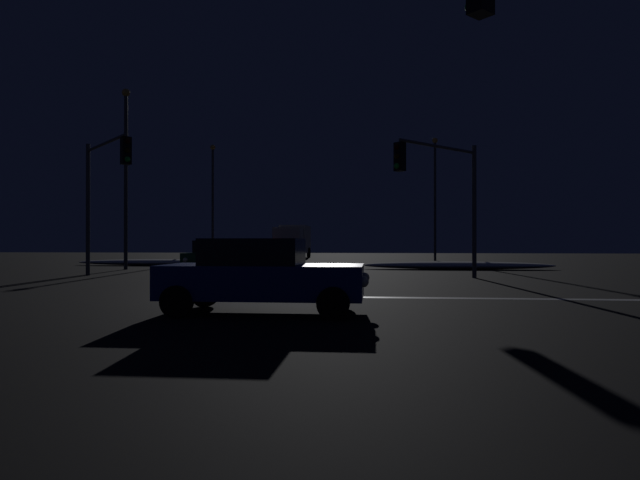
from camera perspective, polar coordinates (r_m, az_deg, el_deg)
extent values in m
cube|color=black|center=(15.44, -10.66, -5.96)|extent=(120.00, 120.00, 0.10)
cube|color=white|center=(23.29, -5.01, -3.90)|extent=(0.35, 13.84, 0.01)
cube|color=yellow|center=(34.74, -1.44, -2.69)|extent=(22.00, 0.15, 0.01)
cube|color=white|center=(15.31, 20.39, -5.80)|extent=(13.84, 0.40, 0.01)
ellipsoid|color=white|center=(36.00, -15.83, -2.28)|extent=(11.76, 1.50, 0.40)
ellipsoid|color=white|center=(30.78, 14.26, -2.60)|extent=(10.43, 1.50, 0.43)
cube|color=#14512D|center=(25.88, -11.00, -2.05)|extent=(1.80, 4.20, 0.70)
cube|color=black|center=(26.05, -10.88, -0.66)|extent=(1.60, 2.00, 0.55)
cylinder|color=black|center=(24.15, -10.02, -3.01)|extent=(0.22, 0.64, 0.64)
cylinder|color=black|center=(24.70, -14.05, -2.94)|extent=(0.22, 0.64, 0.64)
cylinder|color=black|center=(27.14, -8.24, -2.70)|extent=(0.22, 0.64, 0.64)
cylinder|color=black|center=(27.63, -11.87, -2.66)|extent=(0.22, 0.64, 0.64)
sphere|color=#F9EFC6|center=(23.66, -10.98, -2.10)|extent=(0.22, 0.22, 0.22)
sphere|color=#F9EFC6|center=(24.06, -13.94, -2.06)|extent=(0.22, 0.22, 0.22)
cube|color=black|center=(31.62, -8.55, -1.72)|extent=(1.80, 4.20, 0.70)
cube|color=black|center=(31.80, -8.46, -0.58)|extent=(1.60, 2.00, 0.55)
cylinder|color=black|center=(29.91, -7.61, -2.47)|extent=(0.22, 0.64, 0.64)
cylinder|color=black|center=(30.37, -10.92, -2.44)|extent=(0.22, 0.64, 0.64)
cylinder|color=black|center=(32.93, -6.37, -2.27)|extent=(0.22, 0.64, 0.64)
cylinder|color=black|center=(33.35, -9.39, -2.24)|extent=(0.22, 0.64, 0.64)
sphere|color=#F9EFC6|center=(29.40, -8.34, -1.73)|extent=(0.22, 0.22, 0.22)
sphere|color=#F9EFC6|center=(29.74, -10.77, -1.71)|extent=(0.22, 0.22, 0.22)
cube|color=#C66014|center=(38.26, -6.21, -1.46)|extent=(1.80, 4.20, 0.70)
cube|color=black|center=(38.45, -6.15, -0.52)|extent=(1.60, 2.00, 0.55)
cylinder|color=black|center=(36.57, -5.33, -2.07)|extent=(0.22, 0.64, 0.64)
cylinder|color=black|center=(36.96, -8.08, -2.05)|extent=(0.22, 0.64, 0.64)
cylinder|color=black|center=(39.61, -4.47, -1.93)|extent=(0.22, 0.64, 0.64)
cylinder|color=black|center=(39.97, -7.01, -1.91)|extent=(0.22, 0.64, 0.64)
sphere|color=#F9EFC6|center=(36.05, -5.90, -1.46)|extent=(0.22, 0.22, 0.22)
sphere|color=#F9EFC6|center=(36.33, -7.91, -1.45)|extent=(0.22, 0.22, 0.22)
cube|color=maroon|center=(43.58, -4.91, -1.31)|extent=(1.80, 4.20, 0.70)
cube|color=black|center=(43.77, -4.87, -0.49)|extent=(1.60, 2.00, 0.55)
cylinder|color=black|center=(41.90, -4.10, -1.83)|extent=(0.22, 0.64, 0.64)
cylinder|color=black|center=(42.25, -6.50, -1.82)|extent=(0.22, 0.64, 0.64)
cylinder|color=black|center=(44.96, -3.42, -1.72)|extent=(0.22, 0.64, 0.64)
cylinder|color=black|center=(45.28, -5.67, -1.71)|extent=(0.22, 0.64, 0.64)
sphere|color=#F9EFC6|center=(41.38, -4.57, -1.30)|extent=(0.22, 0.22, 0.22)
sphere|color=#F9EFC6|center=(41.63, -6.33, -1.29)|extent=(0.22, 0.22, 0.22)
cube|color=beige|center=(48.03, -3.38, -0.07)|extent=(2.40, 2.20, 2.30)
cube|color=silver|center=(52.48, -2.60, 0.08)|extent=(2.40, 5.00, 2.60)
cylinder|color=black|center=(48.46, -1.87, -1.43)|extent=(0.28, 0.96, 0.96)
cylinder|color=black|center=(48.83, -4.66, -1.42)|extent=(0.28, 0.96, 0.96)
cylinder|color=black|center=(53.12, -1.20, -1.32)|extent=(0.28, 0.96, 0.96)
cylinder|color=black|center=(53.46, -3.75, -1.31)|extent=(0.28, 0.96, 0.96)
sphere|color=#F9EFC6|center=(46.76, -2.58, -0.80)|extent=(0.26, 0.26, 0.26)
sphere|color=#F9EFC6|center=(47.04, -4.63, -0.79)|extent=(0.26, 0.26, 0.26)
cube|color=navy|center=(11.55, -5.98, -4.31)|extent=(4.20, 1.80, 0.70)
cube|color=black|center=(11.57, -6.95, -1.21)|extent=(2.00, 1.60, 0.55)
cylinder|color=black|center=(12.26, 2.03, -5.72)|extent=(0.64, 0.22, 0.64)
cylinder|color=black|center=(10.48, 1.39, -6.66)|extent=(0.64, 0.22, 0.64)
cylinder|color=black|center=(12.84, -11.97, -5.47)|extent=(0.64, 0.22, 0.64)
cylinder|color=black|center=(11.15, -14.80, -6.26)|extent=(0.64, 0.22, 0.64)
sphere|color=#F9EFC6|center=(11.96, 4.69, -3.94)|extent=(0.22, 0.22, 0.22)
sphere|color=#F9EFC6|center=(10.66, 4.56, -4.39)|extent=(0.22, 0.22, 0.22)
cylinder|color=#4C4C51|center=(23.63, 15.87, 2.87)|extent=(0.18, 0.18, 5.54)
cylinder|color=#4C4C51|center=(22.08, 12.42, 9.53)|extent=(3.32, 3.32, 0.12)
cube|color=black|center=(20.26, 8.37, 8.63)|extent=(0.46, 0.46, 1.05)
sphere|color=black|center=(20.20, 8.06, 9.64)|extent=(0.22, 0.22, 0.22)
sphere|color=black|center=(20.14, 8.06, 8.68)|extent=(0.22, 0.22, 0.22)
sphere|color=green|center=(20.09, 8.06, 7.71)|extent=(0.22, 0.22, 0.22)
sphere|color=green|center=(9.75, 15.63, 22.48)|extent=(0.22, 0.22, 0.22)
cylinder|color=#4C4C51|center=(26.58, -23.16, 2.94)|extent=(0.18, 0.18, 5.91)
cylinder|color=#4C4C51|center=(24.59, -21.58, 9.42)|extent=(3.47, 3.47, 0.12)
cube|color=black|center=(22.25, -19.68, 8.81)|extent=(0.46, 0.46, 1.05)
sphere|color=black|center=(22.16, -19.54, 9.75)|extent=(0.22, 0.22, 0.22)
sphere|color=black|center=(22.10, -19.54, 8.87)|extent=(0.22, 0.22, 0.22)
sphere|color=green|center=(22.05, -19.54, 7.99)|extent=(0.22, 0.22, 0.22)
cylinder|color=#424247|center=(46.55, -11.18, 3.65)|extent=(0.20, 0.20, 9.28)
sphere|color=#F9AD47|center=(47.12, -11.18, 9.51)|extent=(0.44, 0.44, 0.44)
cylinder|color=#424247|center=(31.65, -19.69, 5.68)|extent=(0.20, 0.20, 9.49)
sphere|color=#F9AD47|center=(32.53, -19.68, 14.34)|extent=(0.44, 0.44, 0.44)
cylinder|color=#424247|center=(44.81, 11.97, 3.95)|extent=(0.20, 0.20, 9.51)
sphere|color=#F9AD47|center=(45.44, 11.97, 10.17)|extent=(0.44, 0.44, 0.44)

